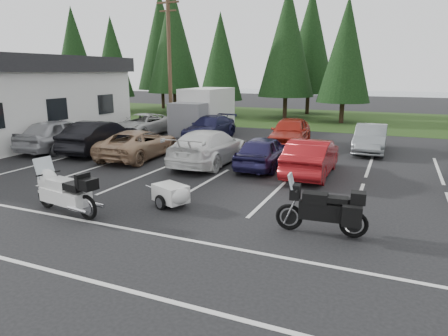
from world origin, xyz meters
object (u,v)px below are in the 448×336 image
Objects in this scene: box_truck at (201,111)px; car_near_5 at (311,157)px; car_near_4 at (264,152)px; car_far_3 at (371,138)px; car_far_1 at (210,128)px; cargo_trailer at (171,195)px; car_near_0 at (59,134)px; car_near_1 at (100,137)px; touring_motorcycle at (65,187)px; car_near_2 at (139,144)px; car_far_2 at (290,132)px; adventure_motorcycle at (321,205)px; utility_pole at (169,61)px; car_far_0 at (142,125)px; car_near_3 at (209,147)px.

box_truck reaches higher than car_near_5.
car_far_3 is (3.93, 5.46, 0.00)m from car_near_4.
car_far_1 is 9.31m from car_far_3.
car_near_5 reaches higher than cargo_trailer.
car_near_4 is (11.02, 0.46, -0.14)m from car_near_0.
car_near_1 is 9.28m from touring_motorcycle.
cargo_trailer is at bearing 128.66° from car_near_2.
adventure_motorcycle is (3.76, -11.59, -0.03)m from car_far_2.
car_far_0 is at bearing -113.22° from utility_pole.
car_near_3 is at bearing -49.69° from utility_pole.
car_near_5 is 2.95× the size of cargo_trailer.
car_near_1 reaches higher than car_far_0.
car_near_1 is at bearing 148.47° from adventure_motorcycle.
car_near_0 is at bearing -158.93° from car_far_3.
adventure_motorcycle is (4.58, -0.32, 0.43)m from cargo_trailer.
touring_motorcycle is at bearing 105.95° from car_near_2.
car_near_2 is at bearing -83.63° from box_truck.
car_near_5 is 1.05× the size of car_far_3.
car_near_0 is 13.14m from car_near_5.
adventure_motorcycle is (12.58, -13.80, -3.93)m from utility_pole.
car_near_0 is 5.95m from car_far_0.
touring_motorcycle is at bearing 118.60° from car_near_1.
touring_motorcycle reaches higher than car_far_1.
car_far_2 reaches higher than car_far_0.
touring_motorcycle is (3.56, -15.74, -0.65)m from box_truck.
car_far_0 is at bearing -172.84° from car_far_1.
car_near_4 is at bearing 174.74° from car_near_1.
utility_pole is 16.69m from touring_motorcycle.
touring_motorcycle reaches higher than car_far_3.
car_near_1 reaches higher than car_far_3.
car_far_0 is at bearing -104.89° from car_near_0.
adventure_motorcycle is (-0.39, -11.75, 0.07)m from car_far_3.
utility_pole is 1.83× the size of car_near_0.
box_truck is 9.46m from car_near_3.
utility_pole is 9.89m from car_far_2.
car_far_0 is 1.95× the size of adventure_motorcycle.
car_near_5 is (9.14, -8.43, -0.72)m from box_truck.
car_near_5 is 0.93× the size of car_far_1.
utility_pole is at bearing 161.21° from car_far_2.
car_far_3 is (10.96, -2.55, -0.75)m from box_truck.
car_far_0 is (-12.05, 5.81, -0.04)m from car_near_5.
car_near_3 is 1.13× the size of car_far_2.
car_far_0 is 14.44m from cargo_trailer.
car_near_3 is at bearing 5.17° from car_near_4.
car_near_1 reaches higher than car_near_3.
utility_pole reaches higher than car_far_1.
car_near_0 reaches higher than car_near_1.
car_far_1 is 1.12× the size of car_far_3.
car_far_0 is 1.17× the size of car_far_3.
car_near_4 is (8.70, 0.07, -0.11)m from car_near_1.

